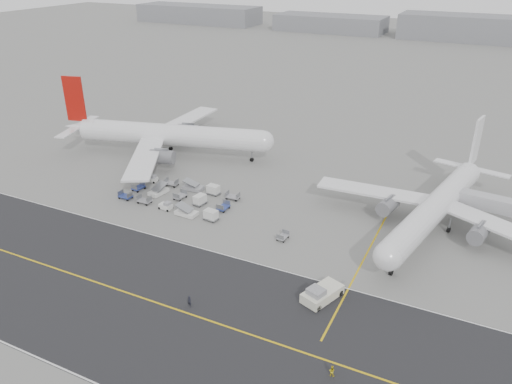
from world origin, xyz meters
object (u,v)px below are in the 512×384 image
at_px(jet_bridge, 492,205).
at_px(ground_crew_b, 332,371).
at_px(airliner_b, 437,206).
at_px(pushback_tug, 322,294).
at_px(ground_crew_a, 189,302).
at_px(airliner_a, 166,135).

relative_size(jet_bridge, ground_crew_b, 10.55).
xyz_separation_m(airliner_b, pushback_tug, (-11.88, -29.57, -3.74)).
height_order(jet_bridge, ground_crew_a, jet_bridge).
height_order(jet_bridge, ground_crew_b, jet_bridge).
bearing_deg(jet_bridge, ground_crew_a, -123.79).
height_order(airliner_b, jet_bridge, airliner_b).
bearing_deg(ground_crew_b, airliner_a, -45.06).
relative_size(pushback_tug, ground_crew_a, 4.77).
bearing_deg(pushback_tug, airliner_a, 165.52).
xyz_separation_m(pushback_tug, ground_crew_a, (-16.79, -10.11, -0.11)).
xyz_separation_m(jet_bridge, ground_crew_b, (-14.95, -49.05, -3.48)).
relative_size(airliner_b, ground_crew_a, 25.69).
distance_m(pushback_tug, jet_bridge, 41.30).
relative_size(pushback_tug, ground_crew_b, 5.68).
distance_m(pushback_tug, ground_crew_b, 14.95).
bearing_deg(ground_crew_b, ground_crew_a, -13.29).
distance_m(pushback_tug, ground_crew_a, 19.60).
bearing_deg(pushback_tug, ground_crew_a, -128.33).
distance_m(airliner_b, pushback_tug, 32.09).
bearing_deg(ground_crew_a, pushback_tug, 41.62).
distance_m(airliner_b, ground_crew_a, 49.10).
distance_m(airliner_b, ground_crew_b, 43.80).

